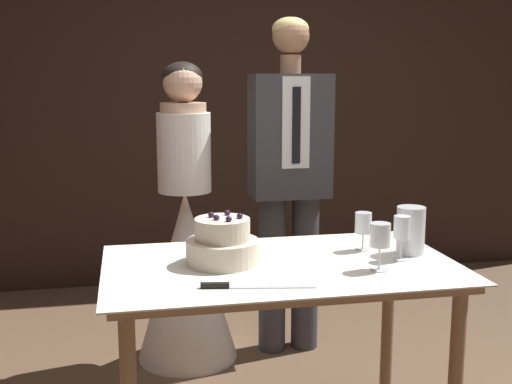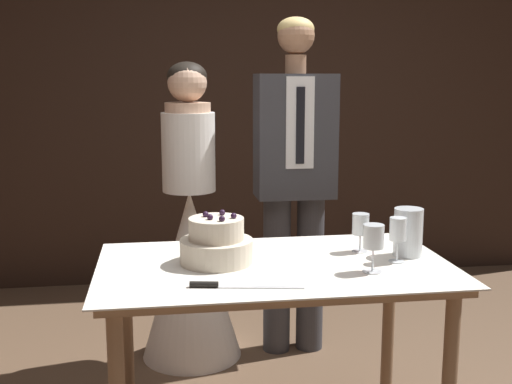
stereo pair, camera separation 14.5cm
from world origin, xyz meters
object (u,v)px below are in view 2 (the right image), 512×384
Objects in this scene: cake_knife at (224,285)px; wine_glass_far at (373,239)px; tiered_cake at (216,243)px; groom at (295,172)px; hurricane_candle at (408,233)px; wine_glass_middle at (398,232)px; cake_table at (274,287)px; bride at (190,252)px; wine_glass_near at (361,226)px.

wine_glass_far reaches higher than cake_knife.
groom is at bearing 61.31° from tiered_cake.
tiered_cake is 0.16× the size of groom.
hurricane_candle is (0.21, 0.19, -0.03)m from wine_glass_far.
wine_glass_middle is 0.11m from hurricane_candle.
hurricane_candle is (0.56, 0.03, 0.19)m from cake_table.
bride reaches higher than wine_glass_middle.
bride reaches higher than cake_knife.
wine_glass_far reaches higher than wine_glass_near.
cake_table is at bearing -176.59° from hurricane_candle.
wine_glass_near is at bearing 41.88° from cake_knife.
cake_table is 1.06m from groom.
groom reaches higher than cake_knife.
wine_glass_middle is 0.18m from wine_glass_far.
groom is at bearing 100.97° from wine_glass_middle.
cake_table is at bearing 155.24° from wine_glass_far.
wine_glass_middle is at bearing -59.69° from wine_glass_near.
tiered_cake reaches higher than cake_knife.
groom is at bearing 96.71° from wine_glass_near.
cake_table is 0.44m from wine_glass_far.
wine_glass_far reaches higher than cake_table.
hurricane_candle reaches higher than wine_glass_near.
wine_glass_far is at bearing -20.05° from tiered_cake.
wine_glass_near is 0.10× the size of bride.
wine_glass_near is (0.38, 0.12, 0.20)m from cake_table.
wine_glass_middle is at bearing -133.68° from hurricane_candle.
wine_glass_middle is at bearing 39.34° from wine_glass_far.
cake_table is 3.46× the size of cake_knife.
wine_glass_far reaches higher than wine_glass_middle.
bride reaches higher than tiered_cake.
cake_knife is (-0.00, -0.30, -0.07)m from tiered_cake.
hurricane_candle is at bearing 30.43° from cake_knife.
groom is (-0.06, 1.13, 0.09)m from wine_glass_far.
hurricane_candle is 0.11× the size of groom.
bride is (-0.67, 0.85, -0.32)m from wine_glass_near.
tiered_cake is 0.71m from wine_glass_middle.
cake_table is at bearing -106.25° from groom.
tiered_cake is 1.76× the size of wine_glass_near.
groom reaches higher than tiered_cake.
cake_table is 4.80× the size of tiered_cake.
wine_glass_far is at bearing 19.82° from cake_knife.
wine_glass_near is at bearing 153.15° from hurricane_candle.
wine_glass_far is 1.14m from groom.
bride is (-0.76, 1.02, -0.33)m from wine_glass_middle.
tiered_cake is at bearing -86.22° from bride.
tiered_cake reaches higher than wine_glass_middle.
groom reaches higher than wine_glass_far.
cake_knife is at bearing -159.69° from hurricane_candle.
groom is at bearing 93.04° from wine_glass_far.
tiered_cake reaches higher than cake_table.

